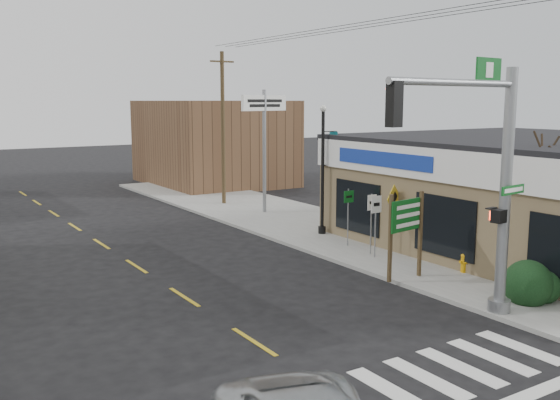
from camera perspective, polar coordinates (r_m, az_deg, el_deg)
sidewalk_right at (r=27.06m, az=4.49°, el=-2.78°), size 6.00×38.00×0.13m
center_line at (r=18.44m, az=-8.75°, el=-8.75°), size 0.12×56.00×0.01m
thrift_store at (r=25.97m, az=23.90°, el=0.30°), size 12.00×14.00×4.00m
bldg_distant_right at (r=42.67m, az=-6.09°, el=5.26°), size 8.00×10.00×5.60m
traffic_signal_pole at (r=16.25m, az=18.39°, el=2.88°), size 5.13×0.39×6.49m
guide_sign at (r=19.51m, az=11.52°, el=-2.12°), size 1.55×0.13×2.71m
fire_hydrant at (r=21.03m, az=16.45°, el=-5.45°), size 0.20×0.20×0.64m
ped_crossing_sign at (r=22.58m, az=10.32°, el=-0.58°), size 0.99×0.07×2.54m
lamp_post at (r=25.69m, az=4.04°, el=3.69°), size 0.69×0.54×5.30m
dance_center_sign at (r=30.57m, az=-1.46°, el=7.40°), size 2.83×0.18×6.01m
shrub_front at (r=18.56m, az=21.72°, el=-7.16°), size 1.34×1.34×1.01m
shrub_back at (r=24.86m, az=11.71°, el=-3.00°), size 0.97×0.97×0.73m
utility_pole_far at (r=33.42m, az=-5.24°, el=6.70°), size 1.39×0.21×8.02m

